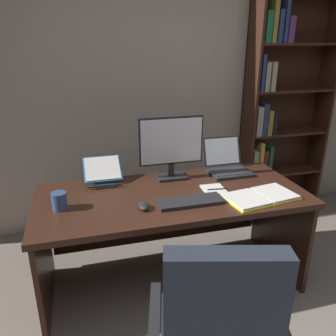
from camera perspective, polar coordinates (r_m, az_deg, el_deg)
The scene contains 12 objects.
wall_back at distance 3.18m, azimuth -0.24°, elevation 15.55°, with size 5.62×0.12×2.82m, color #A89E8E.
desk at distance 2.43m, azimuth 0.18°, elevation -7.59°, with size 1.81×0.81×0.73m.
bookshelf at distance 3.49m, azimuth 18.02°, elevation 8.44°, with size 0.85×0.26×2.10m.
monitor at distance 2.46m, azimuth 0.54°, elevation 3.51°, with size 0.48×0.16×0.47m.
laptop at distance 2.69m, azimuth 9.99°, elevation 0.51°, with size 0.32×0.33×0.25m.
keyboard at distance 2.14m, azimuth 3.79°, elevation -5.71°, with size 0.42×0.15×0.02m, color #232326.
computer_mouse at distance 2.07m, azimuth -4.13°, elevation -6.47°, with size 0.06×0.10×0.04m, color #232326.
reading_stand_with_book at distance 2.49m, azimuth -10.99°, elevation -0.59°, with size 0.27×0.26×0.16m.
open_binder at distance 2.29m, azimuth 15.46°, elevation -4.69°, with size 0.50×0.33×0.02m.
notepad at distance 2.33m, azimuth 7.95°, elevation -3.81°, with size 0.15×0.21×0.01m, color silver.
pen at distance 2.34m, azimuth 8.41°, elevation -3.55°, with size 0.01×0.01×0.14m, color black.
coffee_mug at distance 2.16m, azimuth -17.99°, elevation -5.35°, with size 0.09×0.09×0.11m, color #334C7A.
Camera 1 is at (-0.82, -0.98, 1.69)m, focal length 35.86 mm.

